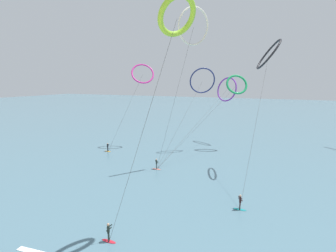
{
  "coord_description": "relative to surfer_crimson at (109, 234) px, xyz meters",
  "views": [
    {
      "loc": [
        11.48,
        -3.92,
        13.69
      ],
      "look_at": [
        0.0,
        22.27,
        8.61
      ],
      "focal_mm": 27.09,
      "sensor_mm": 36.0,
      "label": 1
    }
  ],
  "objects": [
    {
      "name": "sea_water",
      "position": [
        1.1,
        95.17,
        -0.78
      ],
      "size": [
        400.0,
        200.0,
        0.08
      ],
      "primitive_type": "cube",
      "color": "slate",
      "rests_on": "ground"
    },
    {
      "name": "surfer_crimson",
      "position": [
        0.0,
        0.0,
        0.0
      ],
      "size": [
        1.4,
        0.71,
        1.7
      ],
      "rotation": [
        0.0,
        0.0,
        2.11
      ],
      "color": "red",
      "rests_on": "ground"
    },
    {
      "name": "surfer_teal",
      "position": [
        9.52,
        10.17,
        0.0
      ],
      "size": [
        1.4,
        0.62,
        1.7
      ],
      "rotation": [
        0.0,
        0.0,
        4.87
      ],
      "color": "teal",
      "rests_on": "ground"
    },
    {
      "name": "surfer_coral",
      "position": [
        -4.27,
        17.93,
        0.0
      ],
      "size": [
        1.4,
        0.7,
        1.7
      ],
      "rotation": [
        0.0,
        0.0,
        5.17
      ],
      "color": "#EA7260",
      "rests_on": "ground"
    },
    {
      "name": "surfer_amber",
      "position": [
        -17.5,
        23.22,
        0.0
      ],
      "size": [
        1.4,
        0.67,
        1.7
      ],
      "rotation": [
        0.0,
        0.0,
        1.92
      ],
      "color": "orange",
      "rests_on": "ground"
    },
    {
      "name": "kite_emerald",
      "position": [
        4.77,
        35.28,
        12.21
      ],
      "size": [
        11.49,
        19.44,
        15.02
      ],
      "rotation": [
        0.0,
        0.0,
        0.5
      ],
      "color": "#199351",
      "rests_on": "ground"
    },
    {
      "name": "kite_ivory",
      "position": [
        0.55,
        20.57,
        20.62
      ],
      "size": [
        6.84,
        5.15,
        24.13
      ],
      "rotation": [
        0.0,
        0.0,
        4.09
      ],
      "color": "silver",
      "rests_on": "ground"
    },
    {
      "name": "kite_magenta",
      "position": [
        -13.32,
        30.17,
        14.36
      ],
      "size": [
        6.88,
        9.48,
        17.26
      ],
      "rotation": [
        0.0,
        0.0,
        0.66
      ],
      "color": "#CC288E",
      "rests_on": "ground"
    },
    {
      "name": "kite_charcoal",
      "position": [
        10.74,
        24.33,
        16.66
      ],
      "size": [
        4.45,
        17.07,
        19.66
      ],
      "rotation": [
        0.0,
        0.0,
        5.01
      ],
      "color": "black",
      "rests_on": "ground"
    },
    {
      "name": "kite_navy",
      "position": [
        -1.13,
        31.62,
        12.93
      ],
      "size": [
        5.69,
        15.74,
        16.21
      ],
      "rotation": [
        0.0,
        0.0,
        3.72
      ],
      "color": "navy",
      "rests_on": "ground"
    },
    {
      "name": "kite_violet",
      "position": [
        1.91,
        40.35,
        11.07
      ],
      "size": [
        8.87,
        24.44,
        14.58
      ],
      "rotation": [
        0.0,
        0.0,
        5.74
      ],
      "color": "purple",
      "rests_on": "ground"
    },
    {
      "name": "kite_lime",
      "position": [
        4.88,
        3.28,
        17.83
      ],
      "size": [
        6.71,
        5.32,
        20.23
      ],
      "rotation": [
        0.0,
        0.0,
        4.16
      ],
      "color": "#8CC62D",
      "rests_on": "ground"
    }
  ]
}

